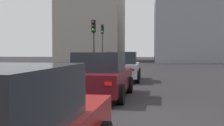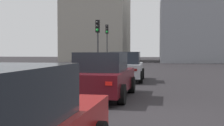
# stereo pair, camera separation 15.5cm
# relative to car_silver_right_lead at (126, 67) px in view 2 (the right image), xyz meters

# --- Properties ---
(ground_plane) EXTENTS (160.00, 160.00, 0.20)m
(ground_plane) POSITION_rel_car_silver_right_lead_xyz_m (-9.07, -1.57, -0.87)
(ground_plane) COLOR black
(car_silver_right_lead) EXTENTS (4.09, 2.01, 1.62)m
(car_silver_right_lead) POSITION_rel_car_silver_right_lead_xyz_m (0.00, 0.00, 0.00)
(car_silver_right_lead) COLOR #A8AAB2
(car_silver_right_lead) RESTS_ON ground_plane
(car_maroon_right_second) EXTENTS (4.40, 2.10, 1.61)m
(car_maroon_right_second) POSITION_rel_car_silver_right_lead_xyz_m (-6.22, 0.20, -0.00)
(car_maroon_right_second) COLOR #510F16
(car_maroon_right_second) RESTS_ON ground_plane
(traffic_light_near_left) EXTENTS (0.32, 0.29, 4.32)m
(traffic_light_near_left) POSITION_rel_car_silver_right_lead_xyz_m (13.21, 3.21, 2.33)
(traffic_light_near_left) COLOR #2D2D30
(traffic_light_near_left) RESTS_ON ground_plane
(traffic_light_near_right) EXTENTS (0.32, 0.29, 3.91)m
(traffic_light_near_right) POSITION_rel_car_silver_right_lead_xyz_m (4.85, 2.54, 2.05)
(traffic_light_near_right) COLOR #2D2D30
(traffic_light_near_right) RESTS_ON ground_plane
(building_facade_left) EXTENTS (10.36, 10.59, 9.79)m
(building_facade_left) POSITION_rel_car_silver_right_lead_xyz_m (30.46, -7.57, 4.13)
(building_facade_left) COLOR gray
(building_facade_left) RESTS_ON ground_plane
(building_facade_center) EXTENTS (13.89, 10.18, 15.66)m
(building_facade_center) POSITION_rel_car_silver_right_lead_xyz_m (35.58, 8.43, 7.06)
(building_facade_center) COLOR gray
(building_facade_center) RESTS_ON ground_plane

